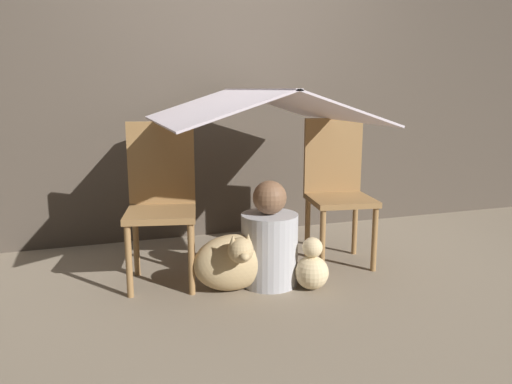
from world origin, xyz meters
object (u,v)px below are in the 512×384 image
object	(u,v)px
chair_left	(161,197)
chair_right	(337,186)
person_front	(269,242)
dog	(233,261)

from	to	relation	value
chair_left	chair_right	xyz separation A→B (m)	(1.15, 0.00, 0.00)
chair_right	person_front	size ratio (longest dim) A/B	1.52
chair_right	person_front	distance (m)	0.68
chair_left	person_front	size ratio (longest dim) A/B	1.52
chair_right	dog	distance (m)	0.92
person_front	dog	distance (m)	0.25
chair_right	chair_left	bearing A→B (deg)	-171.68
dog	chair_right	bearing A→B (deg)	20.64
chair_right	person_front	xyz separation A→B (m)	(-0.57, -0.27, -0.26)
chair_left	person_front	bearing A→B (deg)	-12.91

